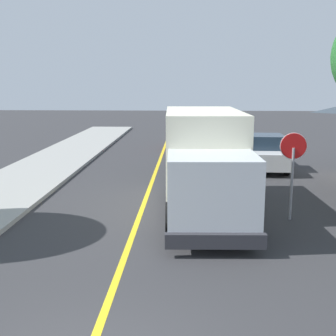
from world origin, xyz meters
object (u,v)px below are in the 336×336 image
box_truck (204,157)px  parked_car_mid (193,136)px  parked_van_across (265,153)px  stop_sign (293,159)px  parked_car_near (193,153)px

box_truck → parked_car_mid: 13.75m
box_truck → parked_van_across: 7.91m
box_truck → parked_van_across: size_ratio=1.63×
parked_van_across → stop_sign: (-0.58, -7.91, 1.06)m
parked_car_near → parked_van_across: 3.45m
parked_car_near → stop_sign: bearing=-69.3°
box_truck → parked_car_mid: (-0.22, 13.71, -0.97)m
parked_car_mid → stop_sign: size_ratio=1.68×
parked_car_mid → stop_sign: (2.82, -14.44, 1.06)m
box_truck → parked_van_across: (3.18, 7.18, -0.97)m
parked_car_near → stop_sign: 8.17m
box_truck → stop_sign: size_ratio=2.74×
box_truck → parked_car_near: box_truck is taller
stop_sign → parked_car_mid: bearing=101.1°
parked_van_across → stop_sign: 8.01m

